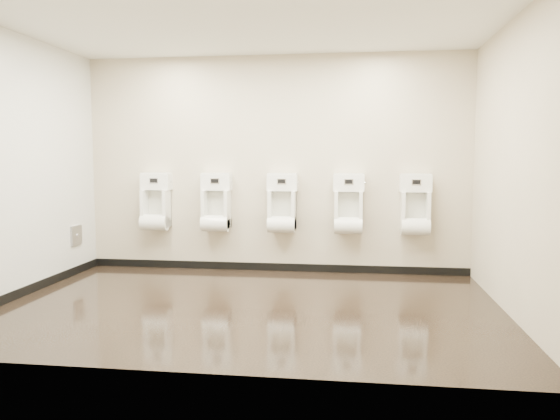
# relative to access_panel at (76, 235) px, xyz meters

# --- Properties ---
(ground) EXTENTS (5.00, 3.50, 0.00)m
(ground) POSITION_rel_access_panel_xyz_m (2.48, -1.20, -0.50)
(ground) COLOR black
(ground) RESTS_ON ground
(ceiling) EXTENTS (5.00, 3.50, 0.00)m
(ceiling) POSITION_rel_access_panel_xyz_m (2.48, -1.20, 2.30)
(ceiling) COLOR silver
(back_wall) EXTENTS (5.00, 0.02, 2.80)m
(back_wall) POSITION_rel_access_panel_xyz_m (2.48, 0.55, 0.90)
(back_wall) COLOR beige
(back_wall) RESTS_ON ground
(front_wall) EXTENTS (5.00, 0.02, 2.80)m
(front_wall) POSITION_rel_access_panel_xyz_m (2.48, -2.95, 0.90)
(front_wall) COLOR beige
(front_wall) RESTS_ON ground
(left_wall) EXTENTS (0.02, 3.50, 2.80)m
(left_wall) POSITION_rel_access_panel_xyz_m (-0.02, -1.20, 0.90)
(left_wall) COLOR beige
(left_wall) RESTS_ON ground
(right_wall) EXTENTS (0.02, 3.50, 2.80)m
(right_wall) POSITION_rel_access_panel_xyz_m (4.98, -1.20, 0.90)
(right_wall) COLOR beige
(right_wall) RESTS_ON ground
(tile_overlay_left) EXTENTS (0.01, 3.50, 2.80)m
(tile_overlay_left) POSITION_rel_access_panel_xyz_m (-0.01, -1.20, 0.90)
(tile_overlay_left) COLOR white
(tile_overlay_left) RESTS_ON ground
(skirting_back) EXTENTS (5.00, 0.02, 0.10)m
(skirting_back) POSITION_rel_access_panel_xyz_m (2.48, 0.54, -0.45)
(skirting_back) COLOR black
(skirting_back) RESTS_ON ground
(skirting_left) EXTENTS (0.02, 3.50, 0.10)m
(skirting_left) POSITION_rel_access_panel_xyz_m (-0.01, -1.20, -0.45)
(skirting_left) COLOR black
(skirting_left) RESTS_ON ground
(access_panel) EXTENTS (0.04, 0.25, 0.25)m
(access_panel) POSITION_rel_access_panel_xyz_m (0.00, 0.00, 0.00)
(access_panel) COLOR #9E9EA3
(access_panel) RESTS_ON left_wall
(urinal_0) EXTENTS (0.40, 0.30, 0.74)m
(urinal_0) POSITION_rel_access_panel_xyz_m (0.91, 0.42, 0.35)
(urinal_0) COLOR white
(urinal_0) RESTS_ON back_wall
(urinal_1) EXTENTS (0.40, 0.30, 0.74)m
(urinal_1) POSITION_rel_access_panel_xyz_m (1.73, 0.42, 0.35)
(urinal_1) COLOR white
(urinal_1) RESTS_ON back_wall
(urinal_2) EXTENTS (0.40, 0.30, 0.74)m
(urinal_2) POSITION_rel_access_panel_xyz_m (2.60, 0.42, 0.35)
(urinal_2) COLOR white
(urinal_2) RESTS_ON back_wall
(urinal_3) EXTENTS (0.40, 0.30, 0.74)m
(urinal_3) POSITION_rel_access_panel_xyz_m (3.45, 0.42, 0.35)
(urinal_3) COLOR white
(urinal_3) RESTS_ON back_wall
(urinal_4) EXTENTS (0.40, 0.30, 0.74)m
(urinal_4) POSITION_rel_access_panel_xyz_m (4.27, 0.42, 0.35)
(urinal_4) COLOR white
(urinal_4) RESTS_ON back_wall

